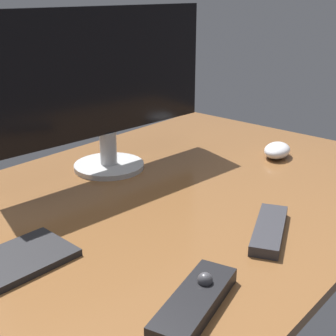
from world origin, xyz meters
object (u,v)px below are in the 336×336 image
at_px(media_remote, 195,301).
at_px(monitor, 105,82).
at_px(tv_remote, 269,229).
at_px(computer_mouse, 277,150).

bearing_deg(media_remote, monitor, 46.02).
relative_size(monitor, tv_remote, 3.31).
height_order(computer_mouse, media_remote, same).
xyz_separation_m(monitor, media_remote, (-0.30, -0.51, -0.21)).
relative_size(monitor, computer_mouse, 5.97).
distance_m(monitor, tv_remote, 0.53).
xyz_separation_m(monitor, computer_mouse, (0.36, -0.28, -0.20)).
bearing_deg(computer_mouse, monitor, 126.66).
height_order(media_remote, tv_remote, media_remote).
bearing_deg(media_remote, computer_mouse, 6.03).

